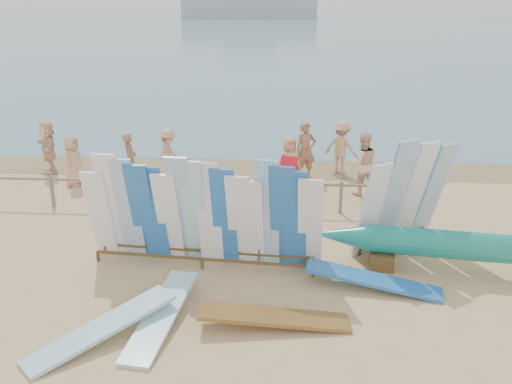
# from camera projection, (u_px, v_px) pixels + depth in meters

# --- Properties ---
(ground) EXTENTS (160.00, 160.00, 0.00)m
(ground) POSITION_uv_depth(u_px,v_px,m) (172.00, 258.00, 12.16)
(ground) COLOR tan
(ground) RESTS_ON ground
(ocean) EXTENTS (320.00, 240.00, 0.02)m
(ocean) POSITION_uv_depth(u_px,v_px,m) (282.00, 25.00, 132.66)
(ocean) COLOR slate
(ocean) RESTS_ON ground
(wet_sand_strip) EXTENTS (40.00, 2.60, 0.01)m
(wet_sand_strip) POSITION_uv_depth(u_px,v_px,m) (215.00, 166.00, 18.94)
(wet_sand_strip) COLOR olive
(wet_sand_strip) RESTS_ON ground
(distant_ship) EXTENTS (45.00, 8.00, 14.00)m
(distant_ship) POSITION_uv_depth(u_px,v_px,m) (249.00, 2.00, 180.58)
(distant_ship) COLOR #999EA3
(distant_ship) RESTS_ON ocean
(fence) EXTENTS (12.08, 0.08, 0.90)m
(fence) POSITION_uv_depth(u_px,v_px,m) (194.00, 188.00, 14.78)
(fence) COLOR #79705B
(fence) RESTS_ON ground
(main_surfboard_rack) EXTENTS (5.13, 1.12, 2.53)m
(main_surfboard_rack) POSITION_uv_depth(u_px,v_px,m) (203.00, 216.00, 11.48)
(main_surfboard_rack) COLOR brown
(main_surfboard_rack) RESTS_ON ground
(side_surfboard_rack) EXTENTS (2.38, 1.89, 2.72)m
(side_surfboard_rack) POSITION_uv_depth(u_px,v_px,m) (404.00, 200.00, 12.18)
(side_surfboard_rack) COLOR brown
(side_surfboard_rack) RESTS_ON ground
(outrigger_canoe) EXTENTS (6.78, 1.49, 0.96)m
(outrigger_canoe) POSITION_uv_depth(u_px,v_px,m) (474.00, 248.00, 11.20)
(outrigger_canoe) COLOR brown
(outrigger_canoe) RESTS_ON ground
(vendor_table) EXTENTS (1.00, 0.82, 1.15)m
(vendor_table) POSITION_uv_depth(u_px,v_px,m) (273.00, 243.00, 11.99)
(vendor_table) COLOR brown
(vendor_table) RESTS_ON ground
(flat_board_d) EXTENTS (2.75, 1.08, 0.38)m
(flat_board_d) POSITION_uv_depth(u_px,v_px,m) (373.00, 288.00, 10.87)
(flat_board_d) COLOR #2363B3
(flat_board_d) RESTS_ON ground
(flat_board_b) EXTENTS (2.26, 2.33, 0.43)m
(flat_board_b) POSITION_uv_depth(u_px,v_px,m) (103.00, 339.00, 9.24)
(flat_board_b) COLOR #87C7D8
(flat_board_b) RESTS_ON ground
(flat_board_a) EXTENTS (0.89, 2.74, 0.33)m
(flat_board_a) POSITION_uv_depth(u_px,v_px,m) (162.00, 322.00, 9.72)
(flat_board_a) COLOR #87C7D8
(flat_board_a) RESTS_ON ground
(flat_board_c) EXTENTS (2.73, 0.76, 0.35)m
(flat_board_c) POSITION_uv_depth(u_px,v_px,m) (274.00, 326.00, 9.62)
(flat_board_c) COLOR brown
(flat_board_c) RESTS_ON ground
(beach_chair_left) EXTENTS (0.69, 0.70, 0.79)m
(beach_chair_left) POSITION_uv_depth(u_px,v_px,m) (193.00, 194.00, 15.48)
(beach_chair_left) COLOR red
(beach_chair_left) RESTS_ON ground
(beach_chair_right) EXTENTS (0.78, 0.79, 0.91)m
(beach_chair_right) POSITION_uv_depth(u_px,v_px,m) (273.00, 187.00, 15.96)
(beach_chair_right) COLOR red
(beach_chair_right) RESTS_ON ground
(stroller) EXTENTS (0.83, 1.00, 1.19)m
(stroller) POSITION_uv_depth(u_px,v_px,m) (285.00, 183.00, 15.70)
(stroller) COLOR red
(stroller) RESTS_ON ground
(beachgoer_11) EXTENTS (1.28, 1.65, 1.74)m
(beachgoer_11) POSITION_uv_depth(u_px,v_px,m) (48.00, 148.00, 17.96)
(beachgoer_11) COLOR beige
(beachgoer_11) RESTS_ON ground
(beachgoer_7) EXTENTS (0.76, 0.55, 1.85)m
(beachgoer_7) POSITION_uv_depth(u_px,v_px,m) (306.00, 151.00, 17.34)
(beachgoer_7) COLOR #8C6042
(beachgoer_7) RESTS_ON ground
(beachgoer_9) EXTENTS (1.23, 0.97, 1.78)m
(beachgoer_9) POSITION_uv_depth(u_px,v_px,m) (341.00, 148.00, 17.88)
(beachgoer_9) COLOR tan
(beachgoer_9) RESTS_ON ground
(beachgoer_3) EXTENTS (0.60, 1.11, 1.63)m
(beachgoer_3) POSITION_uv_depth(u_px,v_px,m) (169.00, 154.00, 17.40)
(beachgoer_3) COLOR tan
(beachgoer_3) RESTS_ON ground
(beachgoer_1) EXTENTS (0.44, 0.64, 1.62)m
(beachgoer_1) POSITION_uv_depth(u_px,v_px,m) (130.00, 159.00, 16.90)
(beachgoer_1) COLOR #8C6042
(beachgoer_1) RESTS_ON ground
(beachgoer_8) EXTENTS (0.98, 0.58, 1.89)m
(beachgoer_8) POSITION_uv_depth(u_px,v_px,m) (362.00, 164.00, 15.88)
(beachgoer_8) COLOR beige
(beachgoer_8) RESTS_ON ground
(beachgoer_6) EXTENTS (0.85, 0.72, 1.58)m
(beachgoer_6) POSITION_uv_depth(u_px,v_px,m) (289.00, 162.00, 16.60)
(beachgoer_6) COLOR tan
(beachgoer_6) RESTS_ON ground
(beachgoer_0) EXTENTS (0.45, 0.80, 1.57)m
(beachgoer_0) POSITION_uv_depth(u_px,v_px,m) (73.00, 161.00, 16.76)
(beachgoer_0) COLOR tan
(beachgoer_0) RESTS_ON ground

